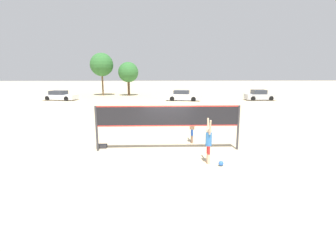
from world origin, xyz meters
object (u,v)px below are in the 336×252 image
object	(u,v)px
player_spiker	(209,140)
volleyball	(221,163)
volleyball_net	(168,119)
tree_left_cluster	(102,65)
player_blocker	(192,125)
parked_car_near	(183,96)
parked_car_mid	(260,96)
gear_bag	(102,146)
tree_right_cluster	(128,72)
parked_car_far	(60,96)

from	to	relation	value
player_spiker	volleyball	xyz separation A→B (m)	(0.52, -0.35, -0.96)
volleyball_net	tree_left_cluster	bearing A→B (deg)	107.41
player_blocker	parked_car_near	distance (m)	22.36
player_spiker	parked_car_mid	xyz separation A→B (m)	(12.27, 26.04, -0.42)
gear_bag	tree_right_cluster	distance (m)	31.43
player_spiker	volleyball	distance (m)	1.14
volleyball_net	gear_bag	size ratio (longest dim) A/B	13.97
parked_car_near	parked_car_far	size ratio (longest dim) A/B	1.01
player_blocker	tree_right_cluster	xyz separation A→B (m)	(-7.03, 30.26, 2.84)
tree_right_cluster	gear_bag	bearing A→B (deg)	-86.31
volleyball_net	tree_right_cluster	world-z (taller)	tree_right_cluster
player_spiker	player_blocker	xyz separation A→B (m)	(-0.31, 3.48, -0.02)
parked_car_far	parked_car_mid	bearing A→B (deg)	9.56
player_spiker	parked_car_near	size ratio (longest dim) A/B	0.41
volleyball_net	parked_car_far	bearing A→B (deg)	120.63
player_blocker	tree_right_cluster	bearing A→B (deg)	-166.92
volleyball_net	player_spiker	xyz separation A→B (m)	(1.74, -2.11, -0.59)
tree_left_cluster	parked_car_near	bearing A→B (deg)	-32.88
tree_right_cluster	tree_left_cluster	bearing A→B (deg)	174.26
gear_bag	parked_car_near	distance (m)	24.09
player_blocker	parked_car_near	size ratio (longest dim) A/B	0.40
gear_bag	tree_right_cluster	size ratio (longest dim) A/B	0.10
volleyball	gear_bag	bearing A→B (deg)	153.21
parked_car_mid	tree_right_cluster	bearing A→B (deg)	158.42
parked_car_far	tree_right_cluster	distance (m)	11.82
volleyball	parked_car_mid	world-z (taller)	parked_car_mid
volleyball	gear_bag	distance (m)	6.55
parked_car_far	parked_car_near	bearing A→B (deg)	7.50
parked_car_far	tree_left_cluster	world-z (taller)	tree_left_cluster
parked_car_near	volleyball_net	bearing A→B (deg)	-86.44
volleyball	gear_bag	size ratio (longest dim) A/B	0.42
gear_bag	volleyball	bearing A→B (deg)	-26.79
gear_bag	parked_car_far	xyz separation A→B (m)	(-11.18, 24.44, 0.50)
player_spiker	parked_car_near	bearing A→B (deg)	-2.64
volleyball_net	volleyball	bearing A→B (deg)	-47.36
parked_car_mid	parked_car_far	distance (m)	28.80
player_spiker	player_blocker	bearing A→B (deg)	5.06
parked_car_far	tree_left_cluster	size ratio (longest dim) A/B	0.70
player_spiker	tree_right_cluster	size ratio (longest dim) A/B	0.37
parked_car_far	tree_right_cluster	xyz separation A→B (m)	(9.17, 6.69, 3.29)
gear_bag	parked_car_near	size ratio (longest dim) A/B	0.11
parked_car_near	tree_left_cluster	bearing A→B (deg)	157.73
volleyball_net	gear_bag	bearing A→B (deg)	172.10
gear_bag	player_spiker	bearing A→B (deg)	-26.04
volleyball_net	player_blocker	distance (m)	2.08
tree_left_cluster	player_spiker	bearing A→B (deg)	-70.95
volleyball_net	parked_car_near	size ratio (longest dim) A/B	1.49
volleyball	parked_car_mid	bearing A→B (deg)	65.99
player_blocker	volleyball	bearing A→B (deg)	12.15
volleyball_net	parked_car_mid	xyz separation A→B (m)	(14.01, 23.93, -1.01)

